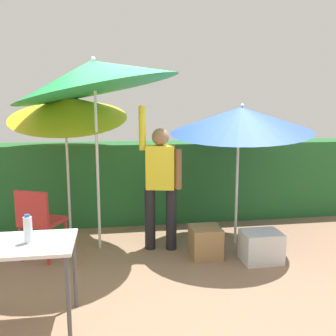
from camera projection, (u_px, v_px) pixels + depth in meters
ground_plane at (172, 260)px, 4.48m from camera, size 24.00×24.00×0.00m
hedge_row at (155, 181)px, 6.04m from camera, size 8.00×0.70×1.29m
umbrella_rainbow at (94, 76)px, 4.46m from camera, size 2.10×2.07×2.65m
umbrella_orange at (240, 120)px, 4.75m from camera, size 1.89×1.89×2.02m
umbrella_yellow at (68, 107)px, 5.08m from camera, size 1.66×1.66×2.25m
person_vendor at (160, 180)px, 4.68m from camera, size 0.56×0.30×1.88m
chair_plastic at (39, 219)px, 4.41m from camera, size 0.59×0.59×0.89m
cooler_box at (261, 247)px, 4.40m from camera, size 0.47×0.36×0.37m
crate_cardboard at (205, 242)px, 4.53m from camera, size 0.37×0.38×0.39m
folding_table at (26, 253)px, 3.00m from camera, size 0.80×0.60×0.75m
bottle_water at (28, 229)px, 2.97m from camera, size 0.07×0.07×0.24m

